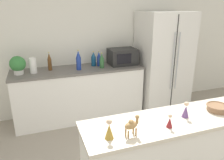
% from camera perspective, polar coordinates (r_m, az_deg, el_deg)
% --- Properties ---
extents(wall_back, '(8.00, 0.06, 2.55)m').
position_cam_1_polar(wall_back, '(4.01, -5.23, 9.82)').
color(wall_back, silver).
rests_on(wall_back, ground_plane).
extents(back_counter, '(2.17, 0.63, 0.90)m').
position_cam_1_polar(back_counter, '(3.85, -8.43, -3.46)').
color(back_counter, white).
rests_on(back_counter, ground_plane).
extents(refrigerator, '(0.90, 0.74, 1.80)m').
position_cam_1_polar(refrigerator, '(4.21, 13.11, 4.66)').
color(refrigerator, silver).
rests_on(refrigerator, ground_plane).
extents(potted_plant, '(0.24, 0.24, 0.28)m').
position_cam_1_polar(potted_plant, '(3.60, -23.40, 3.70)').
color(potted_plant, silver).
rests_on(potted_plant, back_counter).
extents(paper_towel_roll, '(0.11, 0.11, 0.24)m').
position_cam_1_polar(paper_towel_roll, '(3.60, -19.95, 3.60)').
color(paper_towel_roll, white).
rests_on(paper_towel_roll, back_counter).
extents(microwave, '(0.48, 0.37, 0.28)m').
position_cam_1_polar(microwave, '(3.91, 2.75, 6.15)').
color(microwave, black).
rests_on(microwave, back_counter).
extents(back_bottle_0, '(0.08, 0.08, 0.25)m').
position_cam_1_polar(back_bottle_0, '(3.81, -4.85, 5.48)').
color(back_bottle_0, navy).
rests_on(back_bottle_0, back_counter).
extents(back_bottle_1, '(0.08, 0.08, 0.33)m').
position_cam_1_polar(back_bottle_1, '(3.59, -8.74, 5.08)').
color(back_bottle_1, navy).
rests_on(back_bottle_1, back_counter).
extents(back_bottle_2, '(0.08, 0.08, 0.26)m').
position_cam_1_polar(back_bottle_2, '(3.67, -2.68, 5.02)').
color(back_bottle_2, '#2D6033').
rests_on(back_bottle_2, back_counter).
extents(back_bottle_3, '(0.07, 0.07, 0.26)m').
position_cam_1_polar(back_bottle_3, '(3.80, -3.45, 5.51)').
color(back_bottle_3, navy).
rests_on(back_bottle_3, back_counter).
extents(back_bottle_4, '(0.06, 0.06, 0.29)m').
position_cam_1_polar(back_bottle_4, '(3.67, -16.00, 4.62)').
color(back_bottle_4, brown).
rests_on(back_bottle_4, back_counter).
extents(fruit_bowl, '(0.21, 0.21, 0.06)m').
position_cam_1_polar(fruit_bowl, '(2.35, 25.86, -6.49)').
color(fruit_bowl, '#8C6647').
rests_on(fruit_bowl, bar_counter).
extents(camel_figurine, '(0.13, 0.08, 0.17)m').
position_cam_1_polar(camel_figurine, '(1.72, 5.17, -11.55)').
color(camel_figurine, '#A87F4C').
rests_on(camel_figurine, bar_counter).
extents(wise_man_figurine_blue, '(0.06, 0.06, 0.15)m').
position_cam_1_polar(wise_man_figurine_blue, '(2.10, 18.70, -7.55)').
color(wise_man_figurine_blue, '#6B4784').
rests_on(wise_man_figurine_blue, bar_counter).
extents(wise_man_figurine_crimson, '(0.05, 0.05, 0.12)m').
position_cam_1_polar(wise_man_figurine_crimson, '(1.90, 14.83, -10.47)').
color(wise_man_figurine_crimson, maroon).
rests_on(wise_man_figurine_crimson, bar_counter).
extents(wise_man_figurine_purple, '(0.07, 0.07, 0.17)m').
position_cam_1_polar(wise_man_figurine_purple, '(1.69, -0.74, -12.96)').
color(wise_man_figurine_purple, '#B28933').
rests_on(wise_man_figurine_purple, bar_counter).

